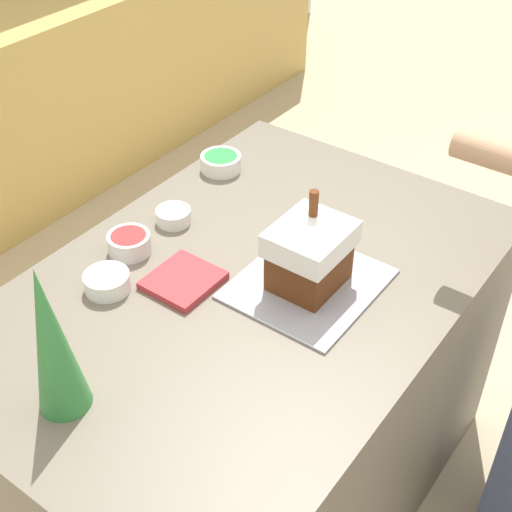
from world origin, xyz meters
TOP-DOWN VIEW (x-y plane):
  - ground_plane at (0.00, 0.00)m, footprint 12.00×12.00m
  - kitchen_island at (0.00, 0.00)m, footprint 1.49×1.00m
  - baking_tray at (0.09, -0.13)m, footprint 0.37×0.33m
  - gingerbread_house at (0.09, -0.13)m, footprint 0.20×0.17m
  - decorative_tree at (-0.55, 0.07)m, footprint 0.11×0.11m
  - candy_bowl_behind_tray at (-0.23, 0.27)m, footprint 0.12×0.12m
  - candy_bowl_far_left at (0.40, 0.40)m, footprint 0.13×0.13m
  - candy_bowl_far_right at (0.09, 0.33)m, footprint 0.10×0.10m
  - candy_bowl_near_tray_left at (-0.08, 0.33)m, footprint 0.12×0.12m
  - cookbook at (-0.10, 0.13)m, footprint 0.18×0.16m

SIDE VIEW (x-z plane):
  - ground_plane at x=0.00m, z-range 0.00..0.00m
  - kitchen_island at x=0.00m, z-range 0.00..0.92m
  - baking_tray at x=0.09m, z-range 0.92..0.92m
  - cookbook at x=-0.10m, z-range 0.92..0.94m
  - candy_bowl_far_right at x=0.09m, z-range 0.92..0.96m
  - candy_bowl_behind_tray at x=-0.23m, z-range 0.92..0.97m
  - candy_bowl_far_left at x=0.40m, z-range 0.92..0.97m
  - candy_bowl_near_tray_left at x=-0.08m, z-range 0.92..0.97m
  - gingerbread_house at x=0.09m, z-range 0.90..1.14m
  - decorative_tree at x=-0.55m, z-range 0.92..1.29m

